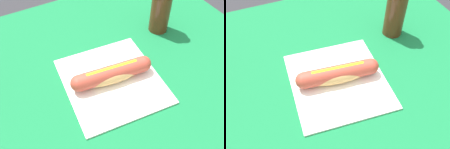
# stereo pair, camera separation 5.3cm
# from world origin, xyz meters

# --- Properties ---
(dining_table) EXTENTS (1.18, 0.93, 0.74)m
(dining_table) POSITION_xyz_m (0.00, 0.00, 0.62)
(dining_table) COLOR brown
(dining_table) RESTS_ON ground
(paper_wrapper) EXTENTS (0.29, 0.31, 0.01)m
(paper_wrapper) POSITION_xyz_m (-0.07, 0.01, 0.75)
(paper_wrapper) COLOR white
(paper_wrapper) RESTS_ON dining_table
(hot_dog) EXTENTS (0.24, 0.08, 0.05)m
(hot_dog) POSITION_xyz_m (-0.07, 0.01, 0.78)
(hot_dog) COLOR tan
(hot_dog) RESTS_ON paper_wrapper
(soda_bottle) EXTENTS (0.07, 0.07, 0.24)m
(soda_bottle) POSITION_xyz_m (-0.32, -0.12, 0.85)
(soda_bottle) COLOR #4C2814
(soda_bottle) RESTS_ON dining_table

